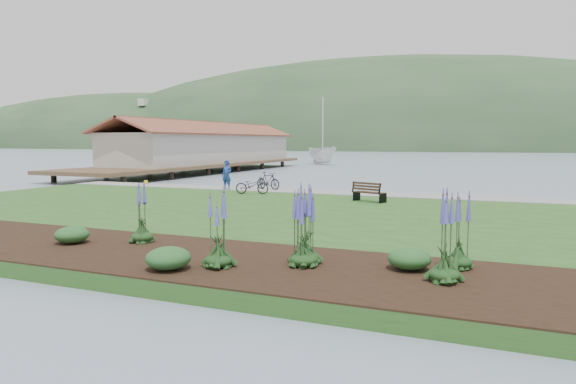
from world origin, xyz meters
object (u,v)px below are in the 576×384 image
at_px(bicycle_a, 252,185).
at_px(sailboat, 322,164).
at_px(person, 227,172).
at_px(park_bench, 368,192).

height_order(bicycle_a, sailboat, sailboat).
relative_size(person, sailboat, 0.07).
bearing_deg(sailboat, park_bench, -112.60).
xyz_separation_m(person, sailboat, (-8.30, 41.85, -1.44)).
relative_size(park_bench, sailboat, 0.06).
distance_m(park_bench, bicycle_a, 6.87).
height_order(park_bench, bicycle_a, park_bench).
bearing_deg(park_bench, bicycle_a, -167.49).
xyz_separation_m(park_bench, bicycle_a, (-6.78, 1.13, -0.01)).
distance_m(person, bicycle_a, 2.98).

